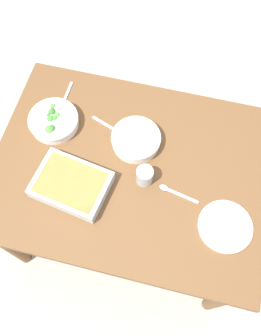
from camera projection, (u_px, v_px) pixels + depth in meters
ground_plane at (130, 217)px, 2.22m from camera, size 6.00×6.00×0.00m
dining_table at (130, 176)px, 1.62m from camera, size 1.20×0.90×0.74m
stew_bowl at (136, 139)px, 1.56m from camera, size 0.22×0.22×0.06m
broccoli_bowl at (54, 121)px, 1.61m from camera, size 0.23×0.23×0.07m
baking_dish at (71, 184)px, 1.47m from camera, size 0.33×0.27×0.06m
drink_cup at (145, 176)px, 1.48m from camera, size 0.07×0.07×0.08m
side_plate at (225, 226)px, 1.43m from camera, size 0.22×0.22×0.01m
spoon_by_stew at (113, 129)px, 1.62m from camera, size 0.17×0.08×0.01m
spoon_by_broccoli at (64, 101)px, 1.68m from camera, size 0.03×0.18×0.01m
spoon_spare at (173, 192)px, 1.49m from camera, size 0.18×0.05×0.01m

